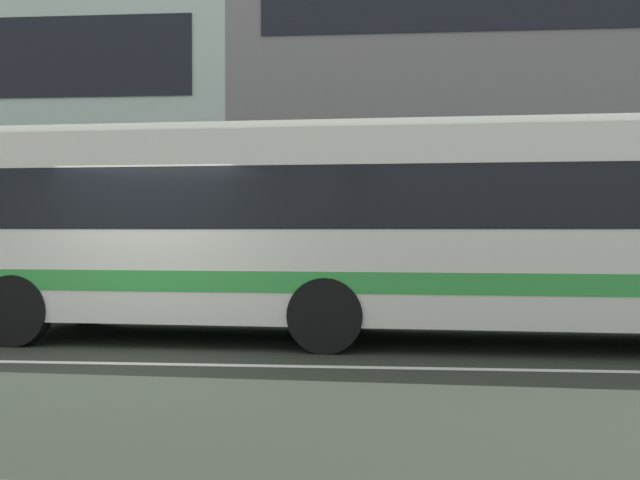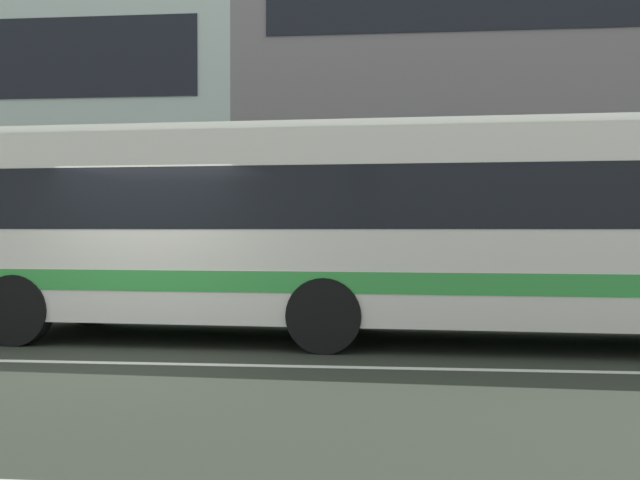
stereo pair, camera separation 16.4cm
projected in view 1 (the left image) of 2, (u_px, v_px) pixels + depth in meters
name	position (u px, v px, depth m)	size (l,w,h in m)	color
ground_plane	(116.00, 364.00, 9.55)	(160.00, 160.00, 0.00)	#2A3025
lane_centre_line	(116.00, 363.00, 9.55)	(60.00, 0.16, 0.01)	silver
hedge_row_far	(63.00, 289.00, 15.40)	(23.19, 1.10, 0.90)	#154318
apartment_block_right	(631.00, 64.00, 24.62)	(23.44, 11.41, 13.59)	gray
transit_bus	(389.00, 224.00, 11.37)	(12.42, 3.23, 3.10)	silver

